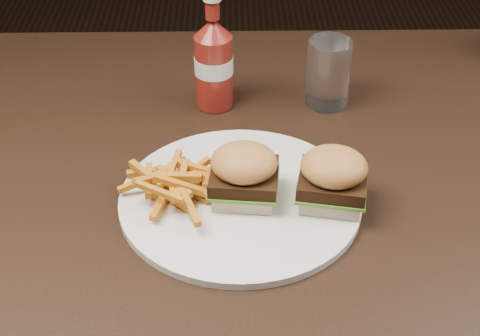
{
  "coord_description": "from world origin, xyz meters",
  "views": [
    {
      "loc": [
        -0.11,
        -0.87,
        1.37
      ],
      "look_at": [
        -0.1,
        -0.1,
        0.8
      ],
      "focal_mm": 55.0,
      "sensor_mm": 36.0,
      "label": 1
    }
  ],
  "objects_px": {
    "tumbler": "(328,73)",
    "dining_table": "(306,164)",
    "plate": "(240,200)",
    "ketchup_bottle": "(214,71)"
  },
  "relations": [
    {
      "from": "dining_table",
      "to": "plate",
      "type": "height_order",
      "value": "plate"
    },
    {
      "from": "dining_table",
      "to": "plate",
      "type": "relative_size",
      "value": 3.75
    },
    {
      "from": "plate",
      "to": "ketchup_bottle",
      "type": "distance_m",
      "value": 0.26
    },
    {
      "from": "tumbler",
      "to": "dining_table",
      "type": "bearing_deg",
      "value": -107.15
    },
    {
      "from": "plate",
      "to": "ketchup_bottle",
      "type": "height_order",
      "value": "ketchup_bottle"
    },
    {
      "from": "ketchup_bottle",
      "to": "tumbler",
      "type": "height_order",
      "value": "ketchup_bottle"
    },
    {
      "from": "tumbler",
      "to": "ketchup_bottle",
      "type": "bearing_deg",
      "value": -179.39
    },
    {
      "from": "plate",
      "to": "tumbler",
      "type": "relative_size",
      "value": 2.99
    },
    {
      "from": "dining_table",
      "to": "plate",
      "type": "distance_m",
      "value": 0.15
    },
    {
      "from": "dining_table",
      "to": "ketchup_bottle",
      "type": "height_order",
      "value": "ketchup_bottle"
    }
  ]
}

